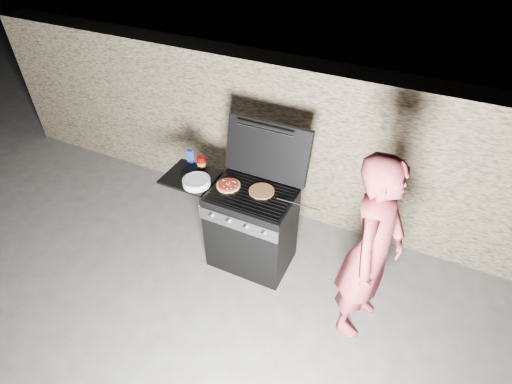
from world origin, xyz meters
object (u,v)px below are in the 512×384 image
at_px(gas_grill, 230,221).
at_px(sauce_jar, 201,162).
at_px(pizza_topped, 228,185).
at_px(person, 372,251).

height_order(gas_grill, sauce_jar, sauce_jar).
height_order(pizza_topped, person, person).
bearing_deg(pizza_topped, person, -9.48).
xyz_separation_m(gas_grill, pizza_topped, (0.00, 0.01, 0.47)).
relative_size(gas_grill, pizza_topped, 5.89).
height_order(gas_grill, pizza_topped, pizza_topped).
xyz_separation_m(gas_grill, sauce_jar, (-0.39, 0.17, 0.51)).
bearing_deg(person, sauce_jar, 87.05).
height_order(gas_grill, person, person).
xyz_separation_m(gas_grill, person, (1.43, -0.23, 0.45)).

